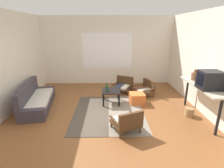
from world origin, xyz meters
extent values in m
plane|color=brown|center=(0.00, 0.00, 0.00)|extent=(7.80, 7.80, 0.00)
cube|color=silver|center=(0.00, 3.06, 1.35)|extent=(5.60, 0.12, 2.70)
cube|color=white|center=(0.00, 3.00, 1.36)|extent=(1.99, 0.01, 1.38)
cube|color=silver|center=(2.66, 0.30, 1.35)|extent=(0.12, 6.60, 2.70)
cube|color=silver|center=(-2.66, 0.30, 1.35)|extent=(0.12, 6.60, 2.70)
cube|color=#4C4238|center=(-0.43, 0.29, 0.01)|extent=(0.95, 2.27, 0.01)
cube|color=gray|center=(0.52, 0.29, 0.01)|extent=(0.95, 2.27, 0.01)
cube|color=#38333D|center=(-2.01, 0.68, 0.11)|extent=(0.96, 1.96, 0.22)
cube|color=beige|center=(-1.98, 0.69, 0.27)|extent=(0.83, 1.77, 0.10)
cube|color=#38333D|center=(-2.28, 0.64, 0.42)|extent=(0.44, 1.88, 0.61)
cube|color=#38333D|center=(-2.14, 1.52, 0.17)|extent=(0.68, 0.28, 0.33)
cube|color=#38333D|center=(-1.87, -0.16, 0.17)|extent=(0.68, 0.28, 0.33)
cube|color=black|center=(0.12, 0.94, 0.41)|extent=(0.55, 0.61, 0.02)
cube|color=black|center=(-0.11, 1.20, 0.20)|extent=(0.04, 0.04, 0.40)
cube|color=black|center=(0.35, 1.20, 0.20)|extent=(0.04, 0.04, 0.40)
cube|color=black|center=(-0.11, 0.67, 0.20)|extent=(0.04, 0.04, 0.40)
cube|color=black|center=(0.35, 0.67, 0.20)|extent=(0.04, 0.04, 0.40)
cylinder|color=#472D19|center=(0.71, 1.56, 0.07)|extent=(0.04, 0.04, 0.14)
cylinder|color=#472D19|center=(0.21, 1.79, 0.07)|extent=(0.04, 0.04, 0.14)
cylinder|color=#472D19|center=(0.90, 1.96, 0.07)|extent=(0.04, 0.04, 0.14)
cylinder|color=#472D19|center=(0.40, 2.19, 0.07)|extent=(0.04, 0.04, 0.14)
cube|color=#472D19|center=(0.55, 1.87, 0.17)|extent=(0.79, 0.74, 0.05)
cube|color=silver|center=(0.64, 1.81, 0.22)|extent=(0.39, 0.51, 0.06)
cube|color=#2D3856|center=(0.44, 1.90, 0.22)|extent=(0.39, 0.51, 0.06)
cube|color=#472D19|center=(0.65, 2.08, 0.37)|extent=(0.60, 0.33, 0.36)
cube|color=#472D19|center=(0.82, 1.75, 0.28)|extent=(0.26, 0.49, 0.04)
cube|color=#472D19|center=(0.29, 2.00, 0.28)|extent=(0.26, 0.49, 0.04)
cylinder|color=#472D19|center=(0.11, -0.46, 0.08)|extent=(0.04, 0.04, 0.15)
cylinder|color=#472D19|center=(0.57, -0.27, 0.08)|extent=(0.04, 0.04, 0.15)
cylinder|color=#472D19|center=(0.29, -0.88, 0.08)|extent=(0.04, 0.04, 0.15)
cylinder|color=#472D19|center=(0.74, -0.69, 0.08)|extent=(0.04, 0.04, 0.15)
cube|color=#472D19|center=(0.43, -0.58, 0.18)|extent=(0.74, 0.72, 0.05)
cube|color=silver|center=(0.33, -0.60, 0.23)|extent=(0.36, 0.52, 0.06)
cube|color=black|center=(0.51, -0.52, 0.23)|extent=(0.36, 0.52, 0.06)
cube|color=#472D19|center=(0.52, -0.80, 0.38)|extent=(0.56, 0.29, 0.35)
cube|color=#472D19|center=(0.18, -0.68, 0.29)|extent=(0.25, 0.51, 0.04)
cube|color=#472D19|center=(0.67, -0.47, 0.29)|extent=(0.25, 0.51, 0.04)
cylinder|color=#472D19|center=(1.15, 1.22, 0.07)|extent=(0.04, 0.04, 0.14)
cylinder|color=#472D19|center=(0.91, 1.70, 0.07)|extent=(0.04, 0.04, 0.14)
cylinder|color=#472D19|center=(1.57, 1.42, 0.07)|extent=(0.04, 0.04, 0.14)
cylinder|color=#472D19|center=(1.33, 1.90, 0.07)|extent=(0.04, 0.04, 0.14)
cube|color=#472D19|center=(1.24, 1.56, 0.17)|extent=(0.76, 0.79, 0.05)
cube|color=beige|center=(1.27, 1.46, 0.22)|extent=(0.53, 0.40, 0.06)
cube|color=brown|center=(1.18, 1.65, 0.22)|extent=(0.53, 0.40, 0.06)
cube|color=#472D19|center=(1.46, 1.67, 0.36)|extent=(0.33, 0.58, 0.33)
cube|color=#472D19|center=(1.37, 1.30, 0.28)|extent=(0.51, 0.28, 0.04)
cube|color=#472D19|center=(1.11, 1.82, 0.28)|extent=(0.51, 0.28, 0.04)
cube|color=#D1662D|center=(0.92, 0.91, 0.16)|extent=(0.47, 0.47, 0.32)
cube|color=#B2AD9E|center=(2.37, -0.02, 0.87)|extent=(0.45, 1.67, 0.04)
cylinder|color=black|center=(2.37, -0.80, 0.42)|extent=(0.06, 0.06, 0.85)
cylinder|color=black|center=(2.37, 0.76, 0.42)|extent=(0.06, 0.06, 0.85)
cube|color=black|center=(2.37, -0.28, 1.10)|extent=(0.49, 0.41, 0.42)
cube|color=black|center=(2.13, -0.28, 1.12)|extent=(0.01, 0.32, 0.30)
cylinder|color=brown|center=(2.37, 0.43, 0.99)|extent=(0.19, 0.19, 0.20)
cylinder|color=brown|center=(2.37, 0.43, 1.13)|extent=(0.08, 0.08, 0.08)
cylinder|color=#194723|center=(-0.01, 0.89, 0.52)|extent=(0.07, 0.07, 0.20)
cylinder|color=#194723|center=(-0.01, 0.89, 0.65)|extent=(0.03, 0.03, 0.06)
cylinder|color=#9E7A4C|center=(2.18, 0.07, 0.11)|extent=(0.24, 0.24, 0.22)
camera|label=1|loc=(0.05, -3.97, 2.22)|focal=27.44mm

